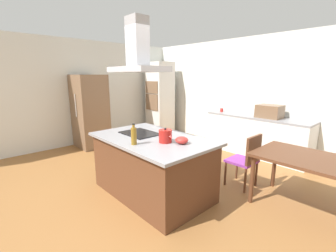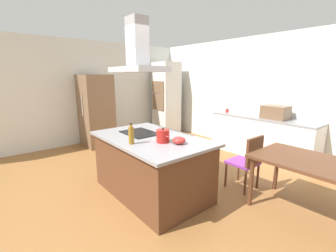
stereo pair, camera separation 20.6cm
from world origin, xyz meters
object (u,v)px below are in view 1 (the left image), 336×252
(cooktop, at_px, (140,133))
(chair_at_left_end, at_px, (247,158))
(tea_kettle, at_px, (165,136))
(range_hood, at_px, (138,55))
(refrigerator, at_px, (90,111))
(mixing_bowl, at_px, (182,140))
(olive_oil_bottle, at_px, (134,136))
(countertop_microwave, at_px, (269,111))
(coffee_mug_red, at_px, (222,110))
(dining_table, at_px, (312,164))
(wall_oven_stack, at_px, (160,98))

(cooktop, relative_size, chair_at_left_end, 0.67)
(tea_kettle, distance_m, range_hood, 1.28)
(refrigerator, bearing_deg, mixing_bowl, -4.66)
(refrigerator, height_order, chair_at_left_end, refrigerator)
(olive_oil_bottle, distance_m, range_hood, 1.23)
(countertop_microwave, bearing_deg, coffee_mug_red, -177.18)
(coffee_mug_red, bearing_deg, tea_kettle, -70.09)
(coffee_mug_red, relative_size, dining_table, 0.06)
(cooktop, relative_size, olive_oil_bottle, 2.12)
(refrigerator, bearing_deg, coffee_mug_red, 47.06)
(cooktop, bearing_deg, chair_at_left_end, 46.21)
(refrigerator, height_order, range_hood, range_hood)
(mixing_bowl, height_order, dining_table, mixing_bowl)
(olive_oil_bottle, height_order, dining_table, olive_oil_bottle)
(wall_oven_stack, distance_m, chair_at_left_end, 4.08)
(dining_table, bearing_deg, refrigerator, -169.83)
(mixing_bowl, relative_size, countertop_microwave, 0.35)
(tea_kettle, distance_m, wall_oven_stack, 4.18)
(tea_kettle, bearing_deg, countertop_microwave, 87.12)
(tea_kettle, relative_size, olive_oil_bottle, 0.82)
(chair_at_left_end, bearing_deg, dining_table, 0.00)
(mixing_bowl, bearing_deg, wall_oven_stack, 143.29)
(dining_table, bearing_deg, cooktop, -149.50)
(cooktop, distance_m, tea_kettle, 0.64)
(dining_table, bearing_deg, olive_oil_bottle, -135.75)
(dining_table, bearing_deg, mixing_bowl, -138.16)
(refrigerator, bearing_deg, dining_table, 10.17)
(wall_oven_stack, relative_size, chair_at_left_end, 2.47)
(olive_oil_bottle, relative_size, mixing_bowl, 1.61)
(countertop_microwave, distance_m, range_hood, 3.17)
(countertop_microwave, relative_size, coffee_mug_red, 5.56)
(chair_at_left_end, bearing_deg, cooktop, -133.79)
(cooktop, bearing_deg, wall_oven_stack, 134.40)
(mixing_bowl, relative_size, range_hood, 0.20)
(refrigerator, bearing_deg, cooktop, -8.14)
(range_hood, bearing_deg, refrigerator, 171.86)
(cooktop, bearing_deg, refrigerator, 171.86)
(cooktop, distance_m, dining_table, 2.45)
(tea_kettle, xyz_separation_m, wall_oven_stack, (-3.22, 2.67, 0.11))
(wall_oven_stack, relative_size, range_hood, 2.44)
(cooktop, height_order, countertop_microwave, countertop_microwave)
(tea_kettle, xyz_separation_m, refrigerator, (-3.30, 0.40, -0.08))
(wall_oven_stack, xyz_separation_m, refrigerator, (-0.08, -2.26, -0.19))
(cooktop, bearing_deg, countertop_microwave, 74.94)
(cooktop, distance_m, refrigerator, 2.70)
(tea_kettle, height_order, olive_oil_bottle, olive_oil_bottle)
(cooktop, bearing_deg, dining_table, 30.50)
(wall_oven_stack, height_order, dining_table, wall_oven_stack)
(cooktop, bearing_deg, tea_kettle, -2.02)
(wall_oven_stack, relative_size, refrigerator, 1.21)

